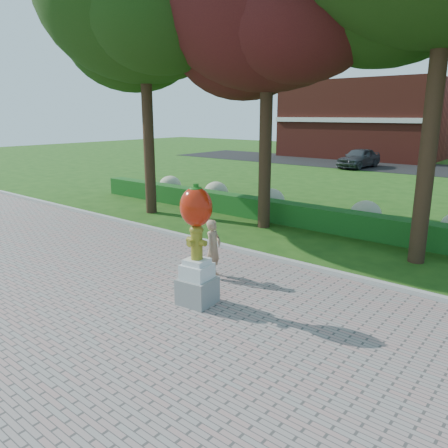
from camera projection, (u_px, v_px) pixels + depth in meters
The scene contains 11 objects.
ground at pixel (189, 290), 10.26m from camera, with size 100.00×100.00×0.00m, color #1C4812.
walkway at pixel (22, 361), 7.27m from camera, with size 40.00×14.00×0.04m, color gray.
curb at pixel (262, 256), 12.49m from camera, with size 40.00×0.18×0.15m, color #ADADA5.
lawn_hedge at pixel (327, 219), 15.40m from camera, with size 24.00×0.70×0.80m, color #154918.
hydrangea_row at pixel (354, 213), 15.76m from camera, with size 20.10×1.10×0.99m.
building_left at pixel (363, 119), 41.01m from camera, with size 14.00×8.00×7.00m, color maroon.
tree_far_left at pixel (143, 6), 16.50m from camera, with size 9.00×7.68×11.66m.
tree_mid_left at pixel (267, 11), 14.32m from camera, with size 8.25×7.04×10.69m.
hydrant_sculpture at pixel (197, 242), 9.13m from camera, with size 0.79×0.79×2.60m.
woman at pixel (213, 248), 10.84m from camera, with size 0.53×0.35×1.46m, color tan.
parked_car at pixel (359, 158), 33.22m from camera, with size 1.76×4.37×1.49m, color #3A3E42.
Camera 1 is at (6.72, -6.86, 4.02)m, focal length 35.00 mm.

